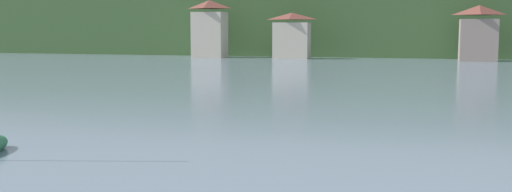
% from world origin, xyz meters
% --- Properties ---
extents(wooded_hillside, '(352.00, 58.91, 31.29)m').
position_xyz_m(wooded_hillside, '(-1.52, 168.36, 6.08)').
color(wooded_hillside, '#38562D').
rests_on(wooded_hillside, ground_plane).
extents(shore_building_west, '(5.90, 4.43, 10.15)m').
position_xyz_m(shore_building_west, '(-30.09, 128.78, 4.93)').
color(shore_building_west, '#BCB29E').
rests_on(shore_building_west, ground_plane).
extents(shore_building_westcentral, '(6.35, 3.51, 7.84)m').
position_xyz_m(shore_building_westcentral, '(-15.05, 128.35, 3.80)').
color(shore_building_westcentral, '#BCB29E').
rests_on(shore_building_westcentral, ground_plane).
extents(shore_building_central, '(5.93, 4.57, 8.83)m').
position_xyz_m(shore_building_central, '(15.05, 128.85, 4.28)').
color(shore_building_central, gray).
rests_on(shore_building_central, ground_plane).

